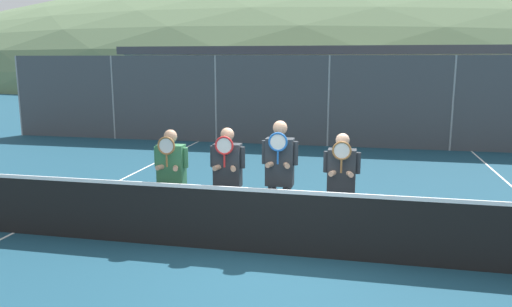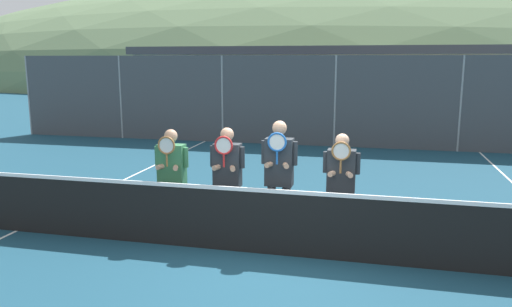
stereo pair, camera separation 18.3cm
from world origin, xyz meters
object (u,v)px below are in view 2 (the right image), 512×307
object	(u,v)px
player_rightmost	(341,181)
car_left_of_center	(294,110)
player_center_right	(279,172)
car_center	(431,112)
player_center_left	(227,174)
car_far_left	(172,106)
player_leftmost	(172,173)

from	to	relation	value
player_rightmost	car_left_of_center	bearing A→B (deg)	102.63
player_center_right	car_center	distance (m)	11.81
player_center_left	car_center	world-z (taller)	car_center
player_center_right	car_center	world-z (taller)	player_center_right
player_rightmost	car_far_left	xyz separation A→B (m)	(-7.36, 11.05, -0.05)
car_left_of_center	car_center	bearing A→B (deg)	-0.77
car_left_of_center	car_center	distance (m)	4.87
player_center_right	car_left_of_center	bearing A→B (deg)	98.07
player_leftmost	car_center	world-z (taller)	car_center
car_left_of_center	player_leftmost	bearing A→B (deg)	-90.52
car_far_left	car_center	bearing A→B (deg)	0.94
player_center_right	player_rightmost	distance (m)	0.93
player_center_right	player_rightmost	bearing A→B (deg)	8.66
car_left_of_center	car_center	size ratio (longest dim) A/B	1.00
player_center_left	player_rightmost	bearing A→B (deg)	4.75
car_far_left	car_center	size ratio (longest dim) A/B	0.99
player_center_left	car_left_of_center	bearing A→B (deg)	94.07
car_far_left	car_left_of_center	bearing A→B (deg)	2.66
player_leftmost	player_rightmost	world-z (taller)	player_rightmost
player_rightmost	car_left_of_center	size ratio (longest dim) A/B	0.40
player_rightmost	player_center_left	bearing A→B (deg)	-175.25
player_center_right	car_far_left	bearing A→B (deg)	119.98
player_rightmost	car_left_of_center	world-z (taller)	player_rightmost
player_leftmost	car_center	size ratio (longest dim) A/B	0.39
car_far_left	car_center	xyz separation A→B (m)	(9.70, 0.16, -0.01)
player_leftmost	player_center_left	size ratio (longest dim) A/B	0.97
player_rightmost	car_center	bearing A→B (deg)	78.22
player_center_left	car_left_of_center	world-z (taller)	player_center_left
car_far_left	car_left_of_center	size ratio (longest dim) A/B	0.99
player_center_right	car_far_left	distance (m)	12.92
car_left_of_center	player_center_left	bearing A→B (deg)	-85.93
player_center_left	player_rightmost	world-z (taller)	player_center_left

